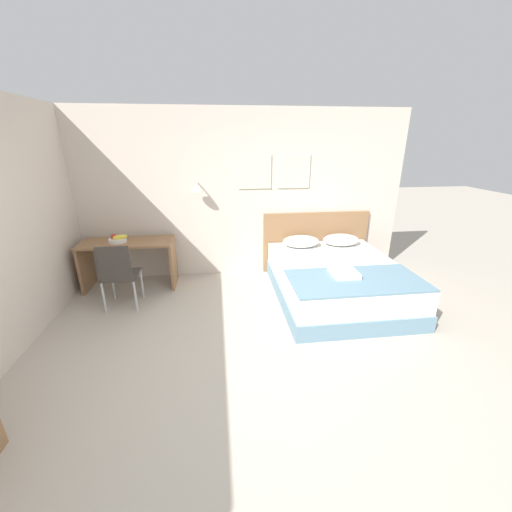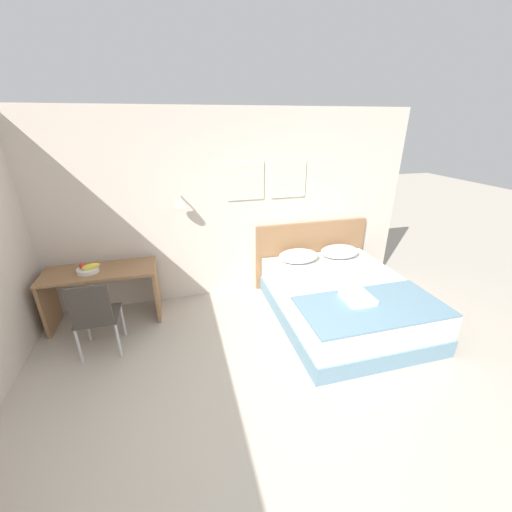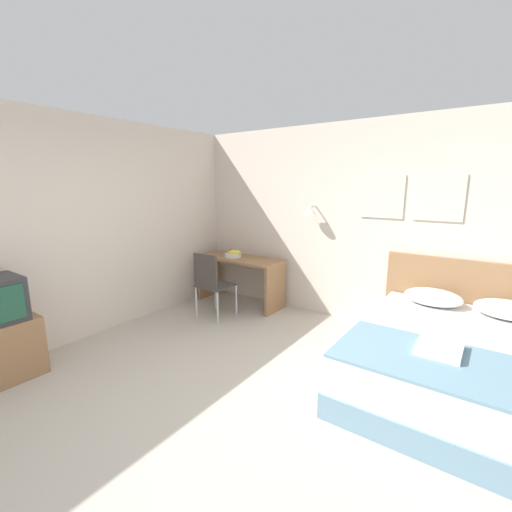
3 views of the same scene
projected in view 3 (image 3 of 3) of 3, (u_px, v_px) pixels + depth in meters
name	position (u px, v px, depth m)	size (l,w,h in m)	color
ground_plane	(217.00, 431.00, 2.61)	(24.00, 24.00, 0.00)	#B2A899
wall_back	(354.00, 224.00, 4.54)	(5.65, 0.31, 2.65)	beige
wall_left	(33.00, 235.00, 3.63)	(0.06, 5.73, 2.65)	beige
bed	(456.00, 365.00, 3.06)	(1.70, 2.09, 0.54)	#66899E
headboard	(470.00, 305.00, 3.86)	(1.82, 0.06, 1.03)	#8E6642
pillow_left	(433.00, 297.00, 3.80)	(0.60, 0.42, 0.17)	white
pillow_right	(508.00, 310.00, 3.41)	(0.60, 0.42, 0.17)	white
throw_blanket	(451.00, 365.00, 2.52)	(1.65, 0.84, 0.02)	#66899E
folded_towel_near_foot	(439.00, 348.00, 2.68)	(0.32, 0.34, 0.06)	white
desk	(240.00, 271.00, 5.34)	(1.35, 0.57, 0.74)	#8E6642
desk_chair	(211.00, 281.00, 4.74)	(0.44, 0.44, 0.93)	#3D3833
fruit_bowl	(233.00, 254.00, 5.32)	(0.29, 0.26, 0.12)	silver
tv_stand	(0.00, 351.00, 3.27)	(0.47, 0.64, 0.59)	#8E6642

